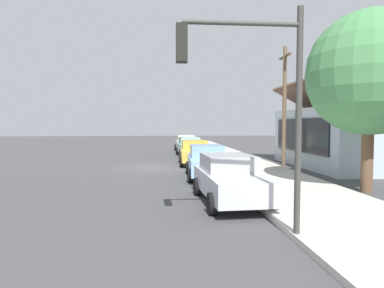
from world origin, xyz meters
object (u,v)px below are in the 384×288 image
fire_hydrant_red (209,152)px  utility_pole_wooden (284,104)px  shade_tree (370,74)px  traffic_light_main (252,85)px  car_skyblue (207,161)px  car_mustard (195,152)px  car_seafoam (190,146)px  car_silver (230,179)px  car_ivory (186,143)px

fire_hydrant_red → utility_pole_wooden: bearing=36.5°
shade_tree → traffic_light_main: 7.83m
shade_tree → traffic_light_main: bearing=-49.8°
car_skyblue → traffic_light_main: size_ratio=0.90×
car_mustard → car_skyblue: size_ratio=0.94×
car_mustard → traffic_light_main: size_ratio=0.84×
car_seafoam → fire_hydrant_red: 2.39m
traffic_light_main → car_seafoam: bearing=179.3°
utility_pole_wooden → car_skyblue: bearing=-52.9°
car_silver → utility_pole_wooden: (-9.51, 5.38, 3.11)m
car_mustard → car_skyblue: 5.55m
car_seafoam → utility_pole_wooden: (7.30, 5.42, 3.11)m
car_mustard → fire_hydrant_red: 4.28m
car_mustard → shade_tree: 11.91m
car_seafoam → car_silver: (16.82, 0.04, -0.00)m
car_ivory → fire_hydrant_red: size_ratio=6.17×
car_seafoam → utility_pole_wooden: bearing=33.6°
utility_pole_wooden → shade_tree: bearing=1.8°
car_ivory → car_seafoam: bearing=-2.2°
car_seafoam → car_mustard: same height
car_seafoam → shade_tree: size_ratio=0.65×
car_mustard → traffic_light_main: bearing=1.0°
car_ivory → car_seafoam: size_ratio=0.96×
fire_hydrant_red → shade_tree: bearing=17.3°
car_seafoam → car_mustard: bearing=-4.2°
car_seafoam → utility_pole_wooden: size_ratio=0.61×
car_seafoam → utility_pole_wooden: utility_pole_wooden is taller
car_skyblue → utility_pole_wooden: size_ratio=0.62×
car_ivory → shade_tree: (20.72, 5.66, 3.76)m
traffic_light_main → fire_hydrant_red: bearing=174.9°
shade_tree → fire_hydrant_red: bearing=-162.7°
car_mustard → car_silver: bearing=2.2°
car_skyblue → car_mustard: bearing=-176.7°
car_skyblue → car_ivory: bearing=-177.9°
car_seafoam → car_silver: same height
traffic_light_main → utility_pole_wooden: size_ratio=0.69×
shade_tree → fire_hydrant_red: size_ratio=9.82×
car_skyblue → fire_hydrant_red: size_ratio=6.57×
car_silver → traffic_light_main: traffic_light_main is taller
car_ivory → shade_tree: shade_tree is taller
shade_tree → fire_hydrant_red: 14.89m
car_ivory → car_skyblue: same height
car_mustard → car_skyblue: same height
car_ivory → car_skyblue: bearing=-2.0°
car_mustard → utility_pole_wooden: utility_pole_wooden is taller
car_seafoam → shade_tree: shade_tree is taller
car_seafoam → traffic_light_main: (20.58, -0.24, 2.68)m
traffic_light_main → car_ivory: bearing=179.4°
car_silver → utility_pole_wooden: utility_pole_wooden is taller
fire_hydrant_red → car_mustard: bearing=-21.2°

